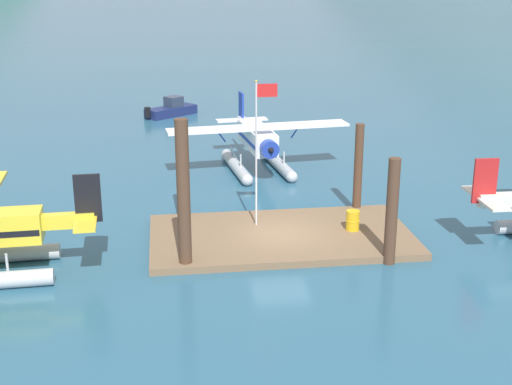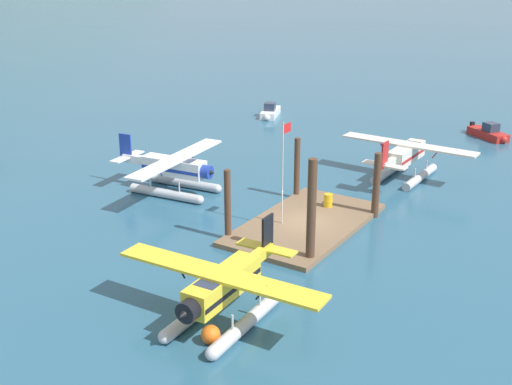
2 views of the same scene
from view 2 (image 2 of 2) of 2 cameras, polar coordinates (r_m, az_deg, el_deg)
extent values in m
plane|color=#285670|center=(40.80, 4.36, -2.99)|extent=(1200.00, 1200.00, 0.00)
cube|color=brown|center=(40.74, 4.37, -2.80)|extent=(11.23, 6.17, 0.30)
cylinder|color=#4C3323|center=(35.12, 4.92, -1.68)|extent=(0.51, 0.51, 5.98)
cylinder|color=#4C3323|center=(42.09, 10.59, 0.62)|extent=(0.47, 0.47, 4.33)
cylinder|color=#4C3323|center=(38.14, -2.52, -1.11)|extent=(0.39, 0.39, 4.36)
cylinder|color=#4C3323|center=(44.78, 3.63, 2.14)|extent=(0.41, 0.41, 4.35)
cylinder|color=silver|center=(39.32, 2.36, 1.58)|extent=(0.08, 0.08, 6.36)
cube|color=red|center=(38.89, 2.75, 5.71)|extent=(0.90, 0.03, 0.56)
sphere|color=gold|center=(38.41, 2.42, 6.14)|extent=(0.10, 0.10, 0.10)
cylinder|color=gold|center=(43.14, 6.39, -0.68)|extent=(0.58, 0.58, 0.88)
torus|color=gold|center=(43.14, 6.39, -0.68)|extent=(0.62, 0.62, 0.04)
sphere|color=orange|center=(29.00, -4.02, -12.41)|extent=(0.87, 0.87, 0.87)
cylinder|color=#B7BABF|center=(29.97, -0.83, -11.42)|extent=(5.62, 0.86, 0.64)
sphere|color=#B7BABF|center=(28.00, -3.87, -14.00)|extent=(0.64, 0.64, 0.64)
cylinder|color=#B7BABF|center=(31.16, -4.84, -10.17)|extent=(5.62, 0.86, 0.64)
sphere|color=#B7BABF|center=(29.26, -8.04, -12.51)|extent=(0.64, 0.64, 0.64)
cylinder|color=#B7BABF|center=(28.76, -2.09, -11.36)|extent=(0.10, 0.10, 0.70)
cylinder|color=#B7BABF|center=(30.52, 0.34, -9.33)|extent=(0.10, 0.10, 0.70)
cylinder|color=#B7BABF|center=(29.98, -6.20, -10.05)|extent=(0.10, 0.10, 0.70)
cylinder|color=#B7BABF|center=(31.68, -3.62, -8.19)|extent=(0.10, 0.10, 0.70)
cube|color=yellow|center=(29.74, -2.93, -8.11)|extent=(4.85, 1.43, 1.20)
cube|color=black|center=(29.79, -2.93, -8.28)|extent=(4.75, 1.45, 0.24)
cube|color=#283347|center=(28.80, -4.12, -8.41)|extent=(1.14, 1.10, 0.56)
cube|color=yellow|center=(29.21, -3.28, -7.20)|extent=(1.82, 10.45, 0.14)
cylinder|color=black|center=(28.35, 0.50, -8.84)|extent=(0.10, 0.62, 0.84)
cylinder|color=black|center=(30.51, -6.75, -6.76)|extent=(0.10, 0.62, 0.84)
cylinder|color=black|center=(27.82, -6.01, -10.36)|extent=(0.64, 0.98, 0.96)
cone|color=black|center=(27.51, -6.56, -10.77)|extent=(0.36, 0.37, 0.36)
cube|color=yellow|center=(32.16, 0.23, -5.59)|extent=(2.22, 0.53, 0.56)
cube|color=black|center=(32.51, 1.03, -3.64)|extent=(1.00, 0.16, 1.90)
cube|color=yellow|center=(32.75, 0.93, -4.90)|extent=(0.93, 3.23, 0.10)
cylinder|color=#B7BABF|center=(47.69, -6.36, 0.85)|extent=(1.24, 5.64, 0.64)
sphere|color=#B7BABF|center=(46.31, -3.43, 0.34)|extent=(0.64, 0.64, 0.64)
cylinder|color=#B7BABF|center=(45.73, -8.03, -0.09)|extent=(1.24, 5.64, 0.64)
sphere|color=#B7BABF|center=(44.29, -5.02, -0.65)|extent=(0.64, 0.64, 0.64)
cylinder|color=#B7BABF|center=(46.86, -5.15, 1.41)|extent=(0.10, 0.10, 0.70)
cylinder|color=#B7BABF|center=(48.10, -7.60, 1.81)|extent=(0.10, 0.10, 0.70)
cylinder|color=#B7BABF|center=(44.87, -6.80, 0.48)|extent=(0.10, 0.10, 0.70)
cylinder|color=#B7BABF|center=(46.16, -9.31, 0.92)|extent=(0.10, 0.10, 0.70)
cube|color=white|center=(46.18, -7.26, 2.28)|extent=(1.75, 4.91, 1.20)
cube|color=#1E389E|center=(46.21, -7.26, 2.16)|extent=(1.76, 4.81, 0.24)
cube|color=#283347|center=(45.52, -6.14, 2.49)|extent=(1.17, 1.21, 0.56)
cube|color=white|center=(45.82, -6.99, 3.03)|extent=(10.49, 2.52, 0.14)
cylinder|color=#1E389E|center=(47.69, -5.53, 3.35)|extent=(0.63, 0.15, 0.84)
cylinder|color=#1E389E|center=(44.19, -8.51, 1.84)|extent=(0.63, 0.15, 0.84)
cylinder|color=#1E389E|center=(44.81, -4.37, 1.82)|extent=(1.02, 0.70, 0.96)
cone|color=black|center=(44.59, -3.87, 1.74)|extent=(0.40, 0.39, 0.36)
cube|color=white|center=(47.96, -10.53, 2.90)|extent=(0.68, 2.23, 0.56)
cube|color=#1E389E|center=(48.25, -11.45, 4.00)|extent=(0.23, 1.01, 1.90)
cube|color=white|center=(48.40, -11.30, 3.13)|extent=(3.27, 1.14, 0.10)
cylinder|color=#B7BABF|center=(51.01, 11.66, 1.84)|extent=(5.61, 0.78, 0.64)
sphere|color=#B7BABF|center=(53.50, 12.83, 2.62)|extent=(0.64, 0.64, 0.64)
cylinder|color=#B7BABF|center=(50.18, 14.28, 1.32)|extent=(5.61, 0.78, 0.64)
sphere|color=#B7BABF|center=(52.71, 15.35, 2.13)|extent=(0.64, 0.64, 0.64)
cylinder|color=#B7BABF|center=(51.87, 12.23, 2.89)|extent=(0.10, 0.10, 0.70)
cylinder|color=#B7BABF|center=(49.74, 11.18, 2.22)|extent=(0.10, 0.10, 0.70)
cylinder|color=#B7BABF|center=(51.06, 14.82, 2.39)|extent=(0.10, 0.10, 0.70)
cylinder|color=#B7BABF|center=(48.90, 13.86, 1.69)|extent=(0.10, 0.10, 0.70)
cube|color=silver|center=(50.10, 13.11, 3.34)|extent=(4.83, 1.36, 1.20)
cube|color=#B21E1E|center=(50.13, 13.10, 3.23)|extent=(4.73, 1.38, 0.24)
cube|color=#283347|center=(50.99, 13.58, 3.98)|extent=(1.13, 1.08, 0.56)
cube|color=silver|center=(50.19, 13.29, 4.15)|extent=(1.66, 10.43, 0.14)
cylinder|color=#B21E1E|center=(51.05, 10.96, 4.21)|extent=(0.10, 0.62, 0.84)
cylinder|color=#B21E1E|center=(49.59, 15.62, 3.35)|extent=(0.10, 0.62, 0.84)
cylinder|color=#B21E1E|center=(52.54, 14.19, 4.03)|extent=(0.62, 0.97, 0.96)
cone|color=black|center=(52.95, 14.36, 4.14)|extent=(0.36, 0.37, 0.36)
cube|color=silver|center=(47.17, 11.66, 2.53)|extent=(2.21, 0.50, 0.56)
cube|color=#B21E1E|center=(46.12, 11.30, 3.26)|extent=(1.00, 0.15, 1.90)
cube|color=silver|center=(46.43, 11.29, 2.40)|extent=(0.88, 3.22, 0.10)
cube|color=#B2231E|center=(64.19, 19.78, 4.87)|extent=(3.69, 4.28, 0.70)
sphere|color=#B2231E|center=(62.69, 21.01, 4.37)|extent=(0.70, 0.70, 0.70)
cube|color=#283347|center=(63.79, 20.04, 5.45)|extent=(1.60, 1.62, 0.80)
cube|color=black|center=(65.80, 18.54, 5.60)|extent=(0.48, 0.47, 0.80)
cube|color=silver|center=(68.87, 1.28, 7.05)|extent=(4.46, 2.91, 0.70)
sphere|color=silver|center=(66.86, 0.96, 6.65)|extent=(0.70, 0.70, 0.70)
cube|color=#283347|center=(68.42, 1.24, 7.61)|extent=(1.52, 1.46, 0.80)
cube|color=black|center=(71.01, 1.61, 7.66)|extent=(0.43, 0.45, 0.80)
camera|label=1|loc=(30.59, 51.89, 3.55)|focal=49.29mm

